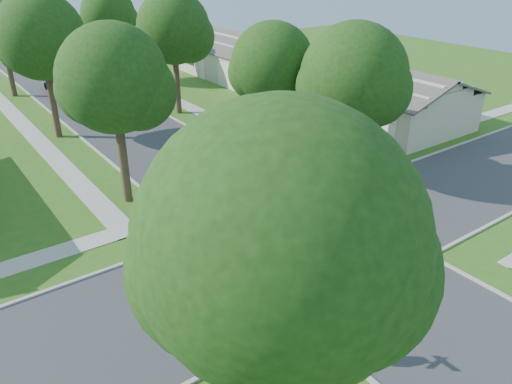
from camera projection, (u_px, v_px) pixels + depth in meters
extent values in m
plane|color=#32601A|center=(311.00, 247.00, 21.97)|extent=(100.00, 100.00, 0.00)
cube|color=#333335|center=(311.00, 247.00, 21.96)|extent=(7.00, 100.00, 0.02)
cube|color=#9E9B91|center=(166.00, 96.00, 44.03)|extent=(1.20, 40.00, 0.04)
cube|color=#9E9B91|center=(20.00, 122.00, 37.60)|extent=(1.20, 40.00, 0.04)
cube|color=#9E9B91|center=(330.00, 157.00, 31.27)|extent=(8.80, 3.60, 0.05)
cube|color=gray|center=(301.00, 324.00, 15.48)|extent=(0.06, 0.06, 2.70)
cylinder|color=white|center=(302.00, 304.00, 15.13)|extent=(1.05, 0.02, 1.05)
cylinder|color=red|center=(302.00, 304.00, 15.13)|extent=(0.90, 0.03, 0.90)
cube|color=red|center=(301.00, 316.00, 15.34)|extent=(0.34, 0.03, 0.12)
cube|color=white|center=(301.00, 316.00, 15.34)|extent=(0.30, 0.03, 0.08)
cube|color=#0C5426|center=(303.00, 289.00, 14.88)|extent=(0.80, 0.02, 0.16)
cube|color=#0C5426|center=(303.00, 284.00, 14.80)|extent=(0.02, 0.80, 0.16)
cube|color=gray|center=(319.00, 161.00, 27.26)|extent=(0.06, 0.06, 2.70)
cylinder|color=white|center=(320.00, 147.00, 26.90)|extent=(1.05, 0.02, 1.05)
cylinder|color=red|center=(320.00, 147.00, 26.90)|extent=(0.90, 0.03, 0.90)
cube|color=red|center=(320.00, 155.00, 27.11)|extent=(0.34, 0.03, 0.12)
cube|color=white|center=(320.00, 155.00, 27.11)|extent=(0.30, 0.03, 0.08)
cube|color=#0C5426|center=(321.00, 137.00, 26.65)|extent=(0.80, 0.02, 0.16)
cube|color=#0C5426|center=(321.00, 134.00, 26.57)|extent=(0.02, 0.80, 0.16)
cylinder|color=#38281C|center=(272.00, 129.00, 30.10)|extent=(0.44, 0.44, 3.95)
sphere|color=#18370D|center=(272.00, 64.00, 28.37)|extent=(4.80, 4.80, 4.80)
sphere|color=#18370D|center=(289.00, 74.00, 28.73)|extent=(3.46, 3.46, 3.46)
sphere|color=#18370D|center=(256.00, 72.00, 28.64)|extent=(3.26, 3.26, 3.26)
cylinder|color=#38281C|center=(177.00, 86.00, 38.72)|extent=(0.44, 0.44, 4.30)
sphere|color=#18370D|center=(173.00, 27.00, 36.79)|extent=(5.40, 5.40, 5.40)
sphere|color=#18370D|center=(189.00, 37.00, 37.20)|extent=(3.89, 3.89, 3.89)
sphere|color=#18370D|center=(160.00, 35.00, 37.09)|extent=(3.67, 3.67, 3.67)
cylinder|color=#38281C|center=(114.00, 59.00, 48.17)|extent=(0.44, 0.44, 4.20)
sphere|color=#18370D|center=(108.00, 14.00, 46.35)|extent=(5.00, 5.00, 5.00)
sphere|color=#18370D|center=(120.00, 21.00, 46.72)|extent=(3.60, 3.60, 3.60)
sphere|color=#18370D|center=(99.00, 20.00, 46.63)|extent=(3.40, 3.40, 3.40)
cylinder|color=#38281C|center=(124.00, 163.00, 25.08)|extent=(0.44, 0.44, 4.25)
sphere|color=#18370D|center=(113.00, 78.00, 23.20)|extent=(5.20, 5.20, 5.20)
sphere|color=#18370D|center=(137.00, 92.00, 23.59)|extent=(3.74, 3.74, 3.74)
sphere|color=#18370D|center=(93.00, 89.00, 23.49)|extent=(3.54, 3.54, 3.54)
cylinder|color=#38281C|center=(54.00, 105.00, 33.73)|extent=(0.44, 0.44, 4.44)
sphere|color=#18370D|center=(41.00, 36.00, 31.73)|extent=(5.60, 5.60, 5.60)
sphere|color=#18370D|center=(61.00, 47.00, 32.15)|extent=(4.03, 4.03, 4.03)
sphere|color=#18370D|center=(26.00, 45.00, 32.04)|extent=(3.81, 3.81, 3.81)
cylinder|color=#38281C|center=(10.00, 74.00, 43.28)|extent=(0.44, 0.44, 3.90)
sphere|color=#18370D|center=(0.00, 28.00, 41.61)|extent=(4.60, 4.60, 4.60)
sphere|color=#18370D|center=(13.00, 35.00, 41.95)|extent=(3.31, 3.31, 3.31)
sphere|color=#18370D|center=(280.00, 242.00, 10.04)|extent=(6.00, 6.00, 6.00)
sphere|color=#18370D|center=(336.00, 269.00, 10.49)|extent=(4.32, 4.32, 4.32)
sphere|color=#18370D|center=(223.00, 264.00, 10.37)|extent=(4.08, 4.08, 4.08)
cylinder|color=#38281C|center=(347.00, 150.00, 27.55)|extent=(0.44, 0.44, 3.54)
sphere|color=#18370D|center=(354.00, 76.00, 25.74)|extent=(5.60, 5.60, 5.60)
sphere|color=#18370D|center=(374.00, 89.00, 26.16)|extent=(4.03, 4.03, 4.03)
sphere|color=#18370D|center=(332.00, 87.00, 26.05)|extent=(3.81, 3.81, 3.81)
cube|color=#B9AC92|center=(373.00, 101.00, 37.76)|extent=(8.00, 13.00, 2.80)
cube|color=#47413D|center=(394.00, 70.00, 37.91)|extent=(4.42, 13.60, 1.56)
cube|color=#47413D|center=(357.00, 77.00, 35.80)|extent=(4.42, 13.60, 1.56)
cube|color=silver|center=(376.00, 128.00, 32.94)|extent=(0.06, 3.20, 2.20)
cube|color=silver|center=(328.00, 113.00, 36.29)|extent=(0.06, 0.90, 2.00)
cube|color=#1E2633|center=(305.00, 98.00, 37.93)|extent=(0.06, 1.80, 1.10)
cube|color=#B9AC92|center=(240.00, 61.00, 50.82)|extent=(8.00, 13.00, 2.80)
cube|color=#47413D|center=(255.00, 38.00, 50.96)|extent=(4.42, 13.60, 1.56)
cube|color=#47413D|center=(222.00, 42.00, 48.85)|extent=(4.42, 13.60, 1.56)
cube|color=silver|center=(227.00, 77.00, 46.00)|extent=(0.06, 3.20, 2.20)
cube|color=silver|center=(202.00, 69.00, 49.34)|extent=(0.06, 0.90, 2.00)
cube|color=#1E2633|center=(189.00, 59.00, 50.98)|extent=(0.06, 1.80, 1.10)
imported|color=#49170F|center=(307.00, 141.00, 31.85)|extent=(4.58, 2.26, 1.45)
imported|color=black|center=(140.00, 95.00, 41.40)|extent=(2.16, 4.83, 1.61)
imported|color=black|center=(57.00, 85.00, 45.18)|extent=(1.86, 4.13, 1.18)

